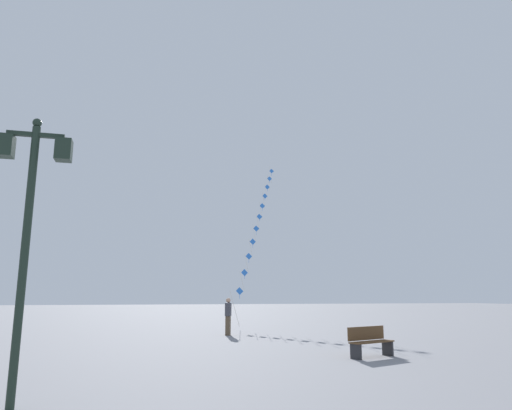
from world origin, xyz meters
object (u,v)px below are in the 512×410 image
at_px(twin_lantern_lamp_post, 30,202).
at_px(park_bench, 370,342).
at_px(kite_flyer, 228,315).
at_px(kite_train, 258,223).

distance_m(twin_lantern_lamp_post, park_bench, 10.34).
relative_size(kite_flyer, park_bench, 1.04).
xyz_separation_m(twin_lantern_lamp_post, park_bench, (8.82, 4.49, -2.99)).
xyz_separation_m(twin_lantern_lamp_post, kite_flyer, (6.13, 13.18, -2.54)).
xyz_separation_m(kite_flyer, park_bench, (2.69, -8.69, -0.45)).
bearing_deg(twin_lantern_lamp_post, kite_train, 66.05).
distance_m(kite_train, park_bench, 19.10).
bearing_deg(twin_lantern_lamp_post, kite_flyer, 65.05).
bearing_deg(kite_flyer, twin_lantern_lamp_post, 177.64).
bearing_deg(park_bench, kite_flyer, 85.52).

